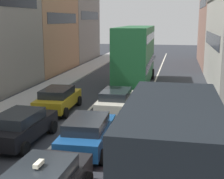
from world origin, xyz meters
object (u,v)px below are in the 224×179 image
Objects in this scene: wagon_left_lane_second at (21,126)px; sedan_left_lane_third at (58,99)px; bus_mid_queue_primary at (136,54)px; hatchback_centre_lane_third at (116,101)px; removalist_box_truck at (172,149)px; sedan_right_lane_behind_truck at (169,119)px; sedan_centre_lane_second at (88,132)px.

wagon_left_lane_second is 5.43m from sedan_left_lane_third.
bus_mid_queue_primary reaches higher than wagon_left_lane_second.
sedan_left_lane_third is 9.66m from bus_mid_queue_primary.
removalist_box_truck is at bearing -160.21° from hatchback_centre_lane_third.
hatchback_centre_lane_third is at bearing 47.64° from sedan_right_lane_behind_truck.
removalist_box_truck is 18.78m from bus_mid_queue_primary.
wagon_left_lane_second is 1.01× the size of hatchback_centre_lane_third.
sedan_left_lane_third and sedan_right_lane_behind_truck have the same top height.
sedan_right_lane_behind_truck is 0.41× the size of bus_mid_queue_primary.
sedan_right_lane_behind_truck is (-0.25, 6.76, -1.18)m from removalist_box_truck.
bus_mid_queue_primary is (-3.50, 18.43, 0.86)m from removalist_box_truck.
sedan_centre_lane_second and wagon_left_lane_second have the same top height.
sedan_left_lane_third is at bearing 93.72° from hatchback_centre_lane_third.
removalist_box_truck is 1.77× the size of sedan_right_lane_behind_truck.
hatchback_centre_lane_third is 0.99× the size of sedan_left_lane_third.
sedan_centre_lane_second is 5.88m from hatchback_centre_lane_third.
wagon_left_lane_second is at bearing 58.22° from removalist_box_truck.
sedan_right_lane_behind_truck is (3.45, 2.66, 0.00)m from sedan_centre_lane_second.
hatchback_centre_lane_third is (0.16, 5.87, 0.00)m from sedan_centre_lane_second.
wagon_left_lane_second is at bearing -178.97° from sedan_left_lane_third.
wagon_left_lane_second is at bearing 149.00° from hatchback_centre_lane_third.
bus_mid_queue_primary is at bearing -0.03° from hatchback_centre_lane_third.
sedan_right_lane_behind_truck is at bearing 2.10° from removalist_box_truck.
bus_mid_queue_primary is (0.04, 8.46, 2.03)m from hatchback_centre_lane_third.
sedan_centre_lane_second is 0.41× the size of bus_mid_queue_primary.
hatchback_centre_lane_third and sedan_right_lane_behind_truck have the same top height.
hatchback_centre_lane_third is 0.99× the size of sedan_right_lane_behind_truck.
removalist_box_truck reaches higher than sedan_centre_lane_second.
sedan_left_lane_third is at bearing 29.69° from sedan_centre_lane_second.
removalist_box_truck is at bearing -119.60° from wagon_left_lane_second.
wagon_left_lane_second is 1.00× the size of sedan_left_lane_third.
sedan_centre_lane_second is at bearing 177.86° from bus_mid_queue_primary.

